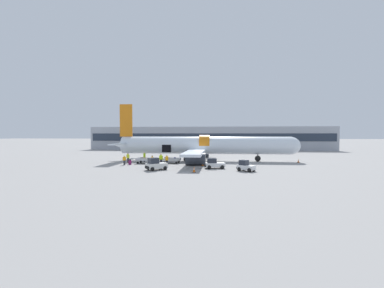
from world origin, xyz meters
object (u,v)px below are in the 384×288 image
(baggage_tug_mid, at_px, (246,167))
(baggage_cart_queued, at_px, (172,160))
(ground_crew_loader_b, at_px, (128,158))
(suitcase_on_tarmac_upright, at_px, (130,162))
(ground_crew_supervisor, at_px, (144,157))
(airplane, at_px, (202,146))
(baggage_cart_loading, at_px, (145,160))
(suitcase_on_tarmac_spare, at_px, (130,162))
(ground_crew_helper, at_px, (152,160))
(ground_crew_loader_a, at_px, (161,159))
(baggage_tug_rear, at_px, (214,164))
(ground_crew_marshal, at_px, (124,160))
(baggage_tug_lead, at_px, (156,165))
(ground_crew_driver, at_px, (167,160))

(baggage_tug_mid, relative_size, baggage_cart_queued, 0.66)
(ground_crew_loader_b, xyz_separation_m, suitcase_on_tarmac_upright, (0.92, -1.72, -0.68))
(ground_crew_supervisor, bearing_deg, baggage_cart_queued, -18.35)
(airplane, bearing_deg, baggage_cart_loading, -149.81)
(baggage_cart_loading, distance_m, suitcase_on_tarmac_spare, 2.78)
(baggage_cart_queued, distance_m, ground_crew_helper, 4.23)
(airplane, relative_size, baggage_cart_queued, 8.80)
(airplane, height_order, baggage_cart_loading, airplane)
(baggage_cart_queued, bearing_deg, ground_crew_loader_a, -118.76)
(baggage_tug_mid, bearing_deg, ground_crew_supervisor, 149.17)
(airplane, height_order, suitcase_on_tarmac_spare, airplane)
(airplane, distance_m, baggage_tug_rear, 10.97)
(airplane, relative_size, ground_crew_supervisor, 19.66)
(baggage_tug_rear, bearing_deg, ground_crew_loader_b, 159.33)
(baggage_cart_loading, relative_size, ground_crew_loader_b, 2.29)
(baggage_tug_mid, xyz_separation_m, ground_crew_marshal, (-19.00, 5.07, 0.22))
(airplane, relative_size, baggage_tug_lead, 11.18)
(airplane, relative_size, baggage_tug_mid, 13.42)
(baggage_cart_queued, bearing_deg, ground_crew_loader_b, -178.58)
(airplane, distance_m, ground_crew_loader_a, 9.57)
(baggage_tug_lead, bearing_deg, ground_crew_loader_b, 130.21)
(baggage_cart_queued, height_order, ground_crew_supervisor, ground_crew_supervisor)
(baggage_tug_mid, xyz_separation_m, ground_crew_loader_b, (-19.54, 8.27, 0.32))
(ground_crew_loader_b, bearing_deg, ground_crew_marshal, -80.33)
(ground_crew_driver, distance_m, ground_crew_supervisor, 7.13)
(ground_crew_driver, height_order, ground_crew_supervisor, ground_crew_supervisor)
(baggage_cart_loading, xyz_separation_m, ground_crew_loader_b, (-3.36, 0.74, 0.41))
(ground_crew_helper, bearing_deg, ground_crew_marshal, -179.62)
(suitcase_on_tarmac_spare, bearing_deg, ground_crew_marshal, -143.54)
(airplane, xyz_separation_m, ground_crew_loader_b, (-12.74, -4.72, -1.90))
(ground_crew_loader_b, distance_m, ground_crew_supervisor, 3.10)
(ground_crew_driver, xyz_separation_m, suitcase_on_tarmac_upright, (-6.63, 1.23, -0.65))
(baggage_cart_loading, bearing_deg, baggage_tug_rear, -22.87)
(ground_crew_supervisor, bearing_deg, ground_crew_marshal, -109.68)
(baggage_tug_lead, relative_size, ground_crew_supervisor, 1.76)
(baggage_tug_mid, height_order, ground_crew_marshal, ground_crew_marshal)
(baggage_cart_loading, distance_m, ground_crew_loader_a, 3.44)
(baggage_tug_rear, xyz_separation_m, ground_crew_marshal, (-14.69, 2.55, 0.19))
(ground_crew_marshal, xyz_separation_m, suitcase_on_tarmac_upright, (0.37, 1.47, -0.58))
(suitcase_on_tarmac_spare, bearing_deg, ground_crew_supervisor, 76.84)
(baggage_tug_lead, distance_m, ground_crew_marshal, 8.35)
(ground_crew_loader_b, height_order, ground_crew_helper, ground_crew_loader_b)
(ground_crew_loader_b, bearing_deg, ground_crew_loader_a, -19.14)
(baggage_tug_mid, bearing_deg, ground_crew_loader_b, 157.07)
(baggage_tug_mid, distance_m, ground_crew_marshal, 19.66)
(airplane, xyz_separation_m, ground_crew_driver, (-5.19, -7.67, -1.93))
(airplane, distance_m, baggage_cart_loading, 11.09)
(baggage_tug_mid, distance_m, suitcase_on_tarmac_spare, 19.08)
(ground_crew_driver, relative_size, ground_crew_helper, 1.07)
(ground_crew_loader_a, bearing_deg, baggage_tug_mid, -24.71)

